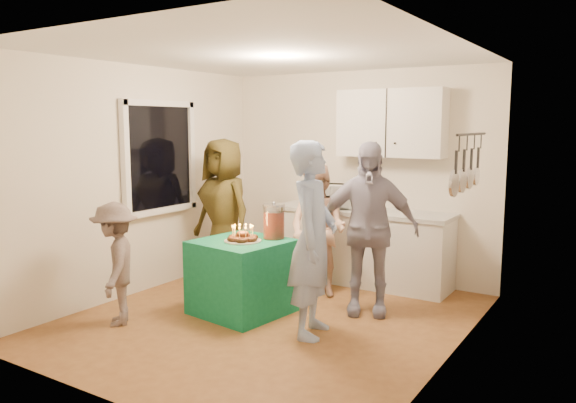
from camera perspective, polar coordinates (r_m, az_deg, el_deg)
The scene contains 19 objects.
floor at distance 5.76m, azimuth -1.90°, elevation -11.82°, with size 4.00×4.00×0.00m, color brown.
ceiling at distance 5.46m, azimuth -2.03°, elevation 14.80°, with size 4.00×4.00×0.00m, color white.
back_wall at distance 7.20m, azimuth 7.04°, elevation 2.71°, with size 3.60×3.60×0.00m, color silver.
left_wall at distance 6.64m, azimuth -14.93°, elevation 2.07°, with size 4.00×4.00×0.00m, color silver.
right_wall at distance 4.70m, azimuth 16.51°, elevation -0.29°, with size 4.00×4.00×0.00m, color silver.
window_night at distance 6.80m, azimuth -12.98°, elevation 4.38°, with size 0.04×1.00×1.20m, color black.
counter at distance 6.98m, azimuth 7.35°, elevation -4.70°, with size 2.20×0.58×0.86m, color white.
countertop at distance 6.89m, azimuth 7.42°, elevation -1.00°, with size 2.24×0.62×0.05m, color beige.
upper_cabinet at distance 6.83m, azimuth 10.42°, elevation 7.83°, with size 1.30×0.30×0.80m, color white.
pot_rack at distance 5.36m, azimuth 17.86°, elevation 3.85°, with size 0.12×1.00×0.60m, color black.
microwave at distance 6.97m, azimuth 5.70°, elevation 0.52°, with size 0.52×0.35×0.29m, color white.
party_table at distance 5.86m, azimuth -4.69°, elevation -7.61°, with size 0.85×0.85×0.76m, color #117448.
donut_cake at distance 5.70m, azimuth -4.62°, elevation -3.19°, with size 0.38×0.38×0.18m, color #381C0C, non-canonical shape.
punch_jar at distance 5.82m, azimuth -1.45°, elevation -2.13°, with size 0.22×0.22×0.34m, color #BA2D0E.
man_birthday at distance 5.13m, azimuth 2.55°, elevation -3.86°, with size 0.66×0.43×1.80m, color #90A6D2.
woman_back_left at distance 6.87m, azimuth -6.56°, elevation -1.02°, with size 0.87×0.56×1.77m, color brown.
woman_back_center at distance 6.36m, azimuth 3.06°, elevation -2.93°, with size 0.73×0.57×1.50m, color tan.
woman_back_right at distance 5.77m, azimuth 8.02°, elevation -2.73°, with size 1.04×0.43×1.77m, color #171139.
child_near_left at distance 5.71m, azimuth -17.13°, elevation -6.07°, with size 0.78×0.45×1.20m, color #564845.
Camera 1 is at (3.05, -4.48, 1.94)m, focal length 35.00 mm.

